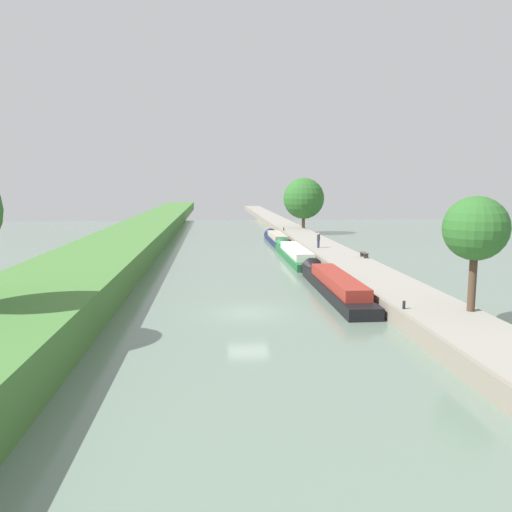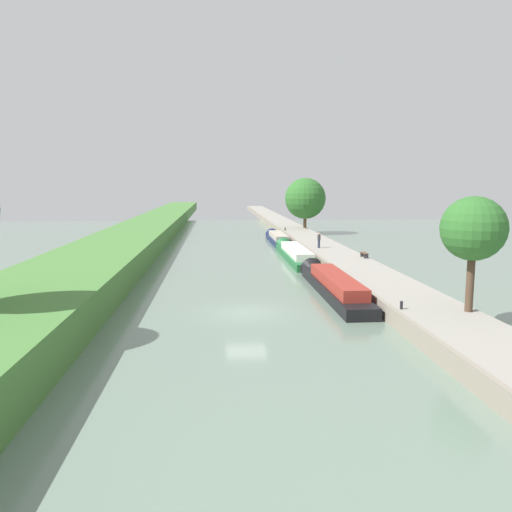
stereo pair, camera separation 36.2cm
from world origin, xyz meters
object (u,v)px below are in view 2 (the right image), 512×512
person_walking (319,240)px  park_bench (364,254)px  mooring_bollard_far (285,229)px  narrowboat_green (294,253)px  narrowboat_black (332,284)px  narrowboat_navy (277,238)px  mooring_bollard_near (401,305)px

person_walking → park_bench: (2.81, -7.52, -0.53)m
park_bench → mooring_bollard_far: bearing=97.5°
narrowboat_green → park_bench: park_bench is taller
person_walking → mooring_bollard_far: 20.73m
narrowboat_black → narrowboat_navy: (-0.15, 32.26, -0.08)m
narrowboat_green → mooring_bollard_near: size_ratio=37.82×
mooring_bollard_near → narrowboat_green: bearing=94.4°
person_walking → mooring_bollard_far: person_walking is taller
mooring_bollard_near → park_bench: park_bench is taller
narrowboat_black → person_walking: 18.20m
narrowboat_navy → mooring_bollard_far: (1.95, 6.39, 0.66)m
narrowboat_black → person_walking: (2.68, 17.96, 1.23)m
narrowboat_green → narrowboat_black: bearing=-89.3°
narrowboat_black → narrowboat_navy: narrowboat_black is taller
person_walking → park_bench: bearing=-69.5°
mooring_bollard_far → narrowboat_green: bearing=-95.3°
mooring_bollard_near → mooring_bollard_far: bearing=90.0°
narrowboat_black → mooring_bollard_near: narrowboat_black is taller
narrowboat_black → park_bench: (5.49, 10.44, 0.70)m
mooring_bollard_far → park_bench: size_ratio=0.30×
person_walking → mooring_bollard_near: person_walking is taller
narrowboat_navy → mooring_bollard_far: size_ratio=31.19×
narrowboat_black → park_bench: narrowboat_black is taller
narrowboat_green → mooring_bollard_far: mooring_bollard_far is taller
narrowboat_green → person_walking: person_walking is taller
person_walking → mooring_bollard_near: 27.07m
narrowboat_navy → mooring_bollard_far: mooring_bollard_far is taller
narrowboat_navy → narrowboat_green: bearing=-90.2°
narrowboat_black → person_walking: bearing=81.5°
person_walking → park_bench: size_ratio=1.11×
narrowboat_green → narrowboat_navy: (0.04, 15.31, -0.03)m
park_bench → person_walking: bearing=110.5°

